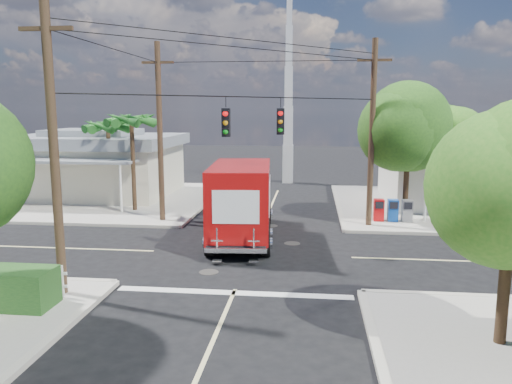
# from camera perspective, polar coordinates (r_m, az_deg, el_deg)

# --- Properties ---
(ground) EXTENTS (120.00, 120.00, 0.00)m
(ground) POSITION_cam_1_polar(r_m,az_deg,el_deg) (20.13, -0.64, -7.12)
(ground) COLOR black
(ground) RESTS_ON ground
(sidewalk_ne) EXTENTS (14.12, 14.12, 0.14)m
(sidewalk_ne) POSITION_cam_1_polar(r_m,az_deg,el_deg) (31.72, 21.86, -1.55)
(sidewalk_ne) COLOR #A39E93
(sidewalk_ne) RESTS_ON ground
(sidewalk_nw) EXTENTS (14.12, 14.12, 0.14)m
(sidewalk_nw) POSITION_cam_1_polar(r_m,az_deg,el_deg) (33.31, -17.14, -0.79)
(sidewalk_nw) COLOR #A39E93
(sidewalk_nw) RESTS_ON ground
(road_markings) EXTENTS (32.00, 32.00, 0.01)m
(road_markings) POSITION_cam_1_polar(r_m,az_deg,el_deg) (18.73, -1.20, -8.38)
(road_markings) COLOR beige
(road_markings) RESTS_ON ground
(building_ne) EXTENTS (11.80, 10.20, 4.50)m
(building_ne) POSITION_cam_1_polar(r_m,az_deg,el_deg) (32.90, 24.33, 2.63)
(building_ne) COLOR white
(building_ne) RESTS_ON sidewalk_ne
(building_nw) EXTENTS (10.80, 10.20, 4.30)m
(building_nw) POSITION_cam_1_polar(r_m,az_deg,el_deg) (34.91, -17.97, 3.19)
(building_nw) COLOR beige
(building_nw) RESTS_ON sidewalk_nw
(radio_tower) EXTENTS (0.80, 0.80, 17.00)m
(radio_tower) POSITION_cam_1_polar(r_m,az_deg,el_deg) (39.20, 3.72, 9.27)
(radio_tower) COLOR silver
(radio_tower) RESTS_ON ground
(tree_ne_front) EXTENTS (4.21, 4.14, 6.66)m
(tree_ne_front) POSITION_cam_1_polar(r_m,az_deg,el_deg) (26.37, 17.10, 6.91)
(tree_ne_front) COLOR #422D1C
(tree_ne_front) RESTS_ON sidewalk_ne
(tree_ne_back) EXTENTS (3.77, 3.66, 5.82)m
(tree_ne_back) POSITION_cam_1_polar(r_m,az_deg,el_deg) (29.11, 21.31, 5.74)
(tree_ne_back) COLOR #422D1C
(tree_ne_back) RESTS_ON sidewalk_ne
(palm_nw_front) EXTENTS (3.01, 3.08, 5.59)m
(palm_nw_front) POSITION_cam_1_polar(r_m,az_deg,el_deg) (28.43, -14.04, 7.75)
(palm_nw_front) COLOR #422D1C
(palm_nw_front) RESTS_ON sidewalk_nw
(palm_nw_back) EXTENTS (3.01, 3.08, 5.19)m
(palm_nw_back) POSITION_cam_1_polar(r_m,az_deg,el_deg) (30.57, -16.58, 7.04)
(palm_nw_back) COLOR #422D1C
(palm_nw_back) RESTS_ON sidewalk_nw
(utility_poles) EXTENTS (12.00, 10.68, 9.00)m
(utility_poles) POSITION_cam_1_polar(r_m,az_deg,el_deg) (21.16, -4.42, 6.53)
(utility_poles) COLOR #473321
(utility_poles) RESTS_ON ground
(vending_boxes) EXTENTS (1.90, 0.50, 1.10)m
(vending_boxes) POSITION_cam_1_polar(r_m,az_deg,el_deg) (26.17, 15.36, -2.03)
(vending_boxes) COLOR #B30A0E
(vending_boxes) RESTS_ON sidewalk_ne
(delivery_truck) EXTENTS (3.07, 8.07, 3.42)m
(delivery_truck) POSITION_cam_1_polar(r_m,az_deg,el_deg) (22.10, -1.63, -1.00)
(delivery_truck) COLOR black
(delivery_truck) RESTS_ON ground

